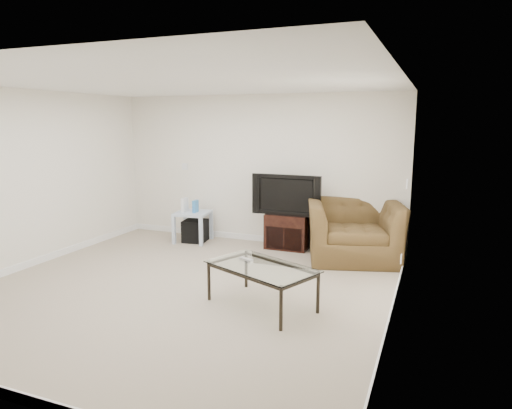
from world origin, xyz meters
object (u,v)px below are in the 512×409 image
at_px(subwoofer, 195,231).
at_px(tv_stand, 288,231).
at_px(coffee_table, 262,286).
at_px(television, 288,194).
at_px(recliner, 354,221).
at_px(side_table, 193,227).

bearing_deg(subwoofer, tv_stand, 7.18).
distance_m(subwoofer, coffee_table, 3.05).
xyz_separation_m(subwoofer, coffee_table, (2.09, -2.22, 0.05)).
height_order(tv_stand, television, television).
bearing_deg(subwoofer, recliner, -0.54).
distance_m(tv_stand, subwoofer, 1.64).
relative_size(television, side_table, 1.94).
relative_size(tv_stand, coffee_table, 0.57).
distance_m(television, recliner, 1.16).
bearing_deg(side_table, subwoofer, 40.56).
bearing_deg(coffee_table, subwoofer, 133.27).
bearing_deg(tv_stand, television, -90.00).
bearing_deg(subwoofer, side_table, -139.44).
distance_m(side_table, subwoofer, 0.09).
height_order(tv_stand, recliner, recliner).
relative_size(television, recliner, 0.78).
height_order(recliner, coffee_table, recliner).
bearing_deg(side_table, tv_stand, 7.92).
relative_size(side_table, recliner, 0.40).
xyz_separation_m(tv_stand, television, (0.00, -0.03, 0.61)).
height_order(subwoofer, recliner, recliner).
relative_size(tv_stand, side_table, 1.26).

